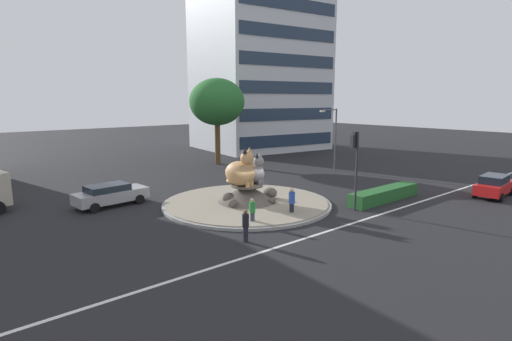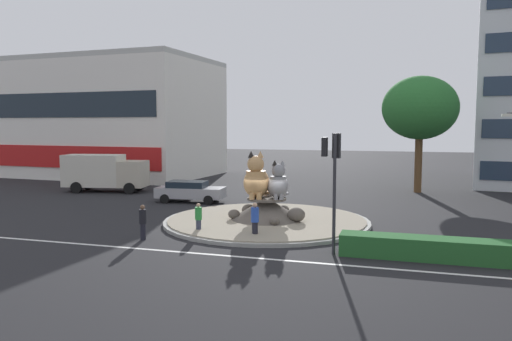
{
  "view_description": "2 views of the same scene",
  "coord_description": "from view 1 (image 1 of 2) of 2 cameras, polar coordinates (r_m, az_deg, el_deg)",
  "views": [
    {
      "loc": [
        -16.55,
        -20.86,
        7.15
      ],
      "look_at": [
        0.86,
        0.06,
        2.28
      ],
      "focal_mm": 28.14,
      "sensor_mm": 36.0,
      "label": 1
    },
    {
      "loc": [
        7.3,
        -26.32,
        5.47
      ],
      "look_at": [
        -0.58,
        -0.14,
        2.94
      ],
      "focal_mm": 34.77,
      "sensor_mm": 36.0,
      "label": 2
    }
  ],
  "objects": [
    {
      "name": "ground_plane",
      "position": [
        27.57,
        -1.3,
        -4.88
      ],
      "size": [
        160.0,
        160.0,
        0.0
      ],
      "primitive_type": "plane",
      "color": "black"
    },
    {
      "name": "lane_centreline",
      "position": [
        22.61,
        10.28,
        -8.44
      ],
      "size": [
        112.0,
        0.2,
        0.01
      ],
      "primitive_type": "cube",
      "color": "silver",
      "rests_on": "ground"
    },
    {
      "name": "roundabout_island",
      "position": [
        27.48,
        -1.28,
        -4.07
      ],
      "size": [
        11.45,
        11.45,
        1.42
      ],
      "color": "gray",
      "rests_on": "ground"
    },
    {
      "name": "cat_statue_calico",
      "position": [
        26.62,
        -2.09,
        -0.17
      ],
      "size": [
        1.91,
        2.79,
        2.64
      ],
      "rotation": [
        0.0,
        0.0,
        -1.35
      ],
      "color": "tan",
      "rests_on": "roundabout_island"
    },
    {
      "name": "cat_statue_grey",
      "position": [
        27.52,
        -0.36,
        -0.2
      ],
      "size": [
        1.71,
        2.43,
        2.15
      ],
      "rotation": [
        0.0,
        0.0,
        -1.25
      ],
      "color": "gray",
      "rests_on": "roundabout_island"
    },
    {
      "name": "traffic_light_mast",
      "position": [
        26.23,
        13.92,
        2.39
      ],
      "size": [
        0.77,
        0.47,
        5.12
      ],
      "rotation": [
        0.0,
        0.0,
        1.42
      ],
      "color": "#2D2D33",
      "rests_on": "ground"
    },
    {
      "name": "office_tower",
      "position": [
        59.5,
        0.45,
        16.52
      ],
      "size": [
        17.59,
        16.14,
        27.48
      ],
      "rotation": [
        0.0,
        0.0,
        -0.12
      ],
      "color": "silver",
      "rests_on": "ground"
    },
    {
      "name": "clipped_hedge_strip",
      "position": [
        29.99,
        17.8,
        -3.25
      ],
      "size": [
        6.95,
        1.2,
        0.9
      ],
      "primitive_type": "cube",
      "color": "#235B28",
      "rests_on": "ground"
    },
    {
      "name": "broadleaf_tree_behind_island",
      "position": [
        44.27,
        -5.57,
        9.65
      ],
      "size": [
        5.98,
        5.98,
        9.37
      ],
      "color": "brown",
      "rests_on": "ground"
    },
    {
      "name": "streetlight_arm",
      "position": [
        40.45,
        10.97,
        5.11
      ],
      "size": [
        2.59,
        0.35,
        6.21
      ],
      "rotation": [
        0.0,
        0.0,
        3.21
      ],
      "color": "#4C4C51",
      "rests_on": "ground"
    },
    {
      "name": "pedestrian_blue_shirt",
      "position": [
        24.87,
        5.11,
        -4.4
      ],
      "size": [
        0.38,
        0.38,
        1.75
      ],
      "rotation": [
        0.0,
        0.0,
        4.01
      ],
      "color": "black",
      "rests_on": "ground"
    },
    {
      "name": "pedestrian_green_shirt",
      "position": [
        23.06,
        -0.52,
        -5.78
      ],
      "size": [
        0.35,
        0.35,
        1.56
      ],
      "rotation": [
        0.0,
        0.0,
        0.68
      ],
      "color": "#33384C",
      "rests_on": "ground"
    },
    {
      "name": "pedestrian_black_shirt",
      "position": [
        20.37,
        -1.49,
        -7.74
      ],
      "size": [
        0.34,
        0.34,
        1.69
      ],
      "rotation": [
        0.0,
        0.0,
        1.16
      ],
      "color": "black",
      "rests_on": "ground"
    },
    {
      "name": "sedan_on_far_lane",
      "position": [
        28.87,
        -19.99,
        -3.18
      ],
      "size": [
        4.95,
        2.49,
        1.48
      ],
      "rotation": [
        0.0,
        0.0,
        0.1
      ],
      "color": "#99999E",
      "rests_on": "ground"
    },
    {
      "name": "hatchback_near_shophouse",
      "position": [
        34.45,
        30.76,
        -1.83
      ],
      "size": [
        4.49,
        2.25,
        1.64
      ],
      "rotation": [
        0.0,
        0.0,
        0.1
      ],
      "color": "red",
      "rests_on": "ground"
    }
  ]
}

